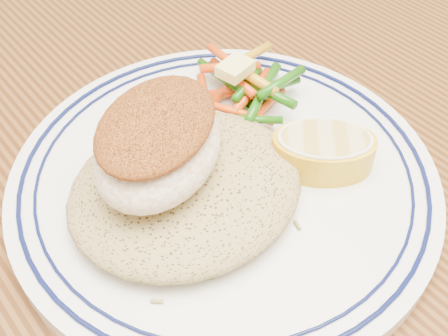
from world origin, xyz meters
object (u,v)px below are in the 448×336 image
at_px(vegetable_pile, 246,87).
at_px(lemon_wedge, 323,150).
at_px(dining_table, 243,313).
at_px(plate, 224,179).
at_px(fish_fillet, 158,143).
at_px(rice_pilaf, 186,184).

bearing_deg(vegetable_pile, lemon_wedge, -93.27).
distance_m(dining_table, lemon_wedge, 0.15).
height_order(dining_table, lemon_wedge, lemon_wedge).
xyz_separation_m(plate, lemon_wedge, (0.06, -0.04, 0.02)).
bearing_deg(plate, dining_table, -110.52).
xyz_separation_m(dining_table, plate, (0.02, 0.04, 0.11)).
relative_size(fish_fillet, vegetable_pile, 1.24).
relative_size(plate, fish_fillet, 2.42).
xyz_separation_m(plate, vegetable_pile, (0.06, 0.05, 0.02)).
bearing_deg(dining_table, plate, 69.48).
height_order(vegetable_pile, lemon_wedge, same).
xyz_separation_m(vegetable_pile, lemon_wedge, (-0.00, -0.09, 0.00)).
bearing_deg(plate, fish_fillet, 169.10).
bearing_deg(fish_fillet, dining_table, -62.10).
bearing_deg(fish_fillet, vegetable_pile, 21.40).
bearing_deg(lemon_wedge, vegetable_pile, 86.73).
bearing_deg(fish_fillet, lemon_wedge, -24.05).
relative_size(vegetable_pile, lemon_wedge, 1.09).
distance_m(fish_fillet, vegetable_pile, 0.12).
height_order(rice_pilaf, vegetable_pile, rice_pilaf).
height_order(plate, vegetable_pile, vegetable_pile).
height_order(fish_fillet, lemon_wedge, fish_fillet).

